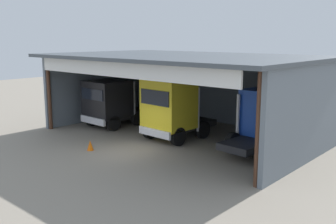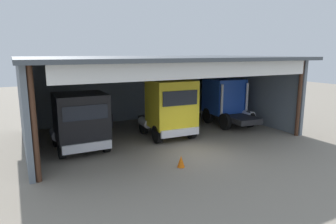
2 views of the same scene
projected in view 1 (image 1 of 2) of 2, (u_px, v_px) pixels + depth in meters
name	position (u px, v px, depth m)	size (l,w,h in m)	color
ground_plane	(127.00, 151.00, 20.79)	(80.00, 80.00, 0.00)	gray
workshop_shed	(192.00, 78.00, 24.20)	(16.46, 10.45, 5.01)	slate
truck_black_left_bay	(110.00, 102.00, 26.37)	(2.73, 4.64, 3.18)	black
truck_yellow_center_right_bay	(172.00, 108.00, 22.87)	(2.79, 4.76, 3.63)	yellow
truck_blue_center_bay	(267.00, 119.00, 20.34)	(2.62, 4.86, 3.35)	#1E47B7
oil_drum	(180.00, 113.00, 28.81)	(0.58, 0.58, 0.92)	#B21E19
tool_cart	(181.00, 115.00, 28.17)	(0.90, 0.60, 1.00)	black
traffic_cone	(90.00, 145.00, 20.95)	(0.36, 0.36, 0.56)	orange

